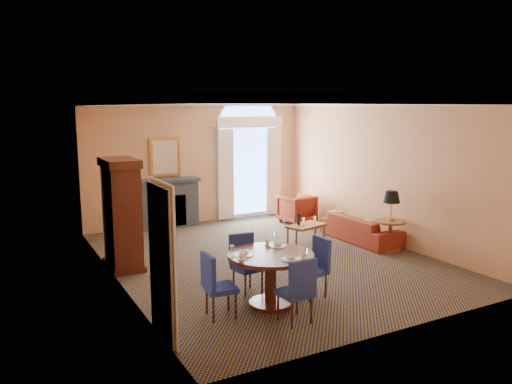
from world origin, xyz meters
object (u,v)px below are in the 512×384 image
armoire (122,216)px  coffee_table (306,226)px  armchair (297,209)px  dining_table (271,268)px  side_table (391,214)px  sofa (361,229)px

armoire → coffee_table: 4.07m
armchair → armoire: bearing=10.6°
armoire → dining_table: armoire is taller
armoire → side_table: size_ratio=1.65×
armchair → side_table: size_ratio=0.65×
armoire → coffee_table: (4.01, -0.29, -0.59)m
coffee_table → side_table: (1.31, -1.28, 0.38)m
sofa → side_table: bearing=-177.4°
armchair → side_table: side_table is taller
dining_table → side_table: (3.77, 1.41, 0.19)m
sofa → armchair: bearing=6.4°
armchair → coffee_table: size_ratio=0.84×
dining_table → sofa: 4.38m
armchair → side_table: 3.21m
armoire → side_table: 5.55m
dining_table → sofa: size_ratio=0.66×
armoire → sofa: armoire is taller
dining_table → armchair: 5.73m
sofa → side_table: size_ratio=1.58×
armoire → dining_table: (1.55, -2.98, -0.40)m
armoire → coffee_table: bearing=-4.1°
armchair → coffee_table: bearing=55.5°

